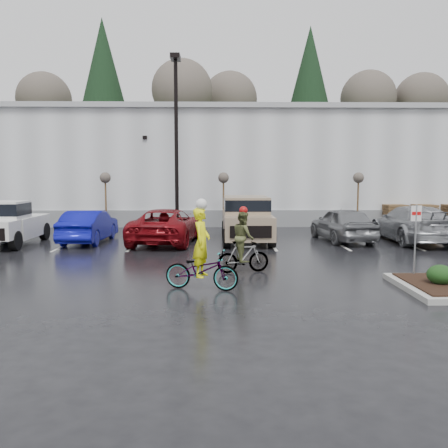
{
  "coord_description": "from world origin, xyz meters",
  "views": [
    {
      "loc": [
        -2.0,
        -13.24,
        3.04
      ],
      "look_at": [
        -1.66,
        3.63,
        1.3
      ],
      "focal_mm": 38.0,
      "sensor_mm": 36.0,
      "label": 1
    }
  ],
  "objects_px": {
    "car_red": "(167,226)",
    "cyclist_olive": "(243,248)",
    "pallet_stack_a": "(395,216)",
    "fire_lane_sign": "(415,232)",
    "car_blue": "(89,226)",
    "car_far_silver": "(412,224)",
    "cyclist_hivis": "(202,262)",
    "sapling_east": "(358,181)",
    "car_grey": "(342,224)",
    "pallet_stack_b": "(424,216)",
    "pickup_white": "(11,222)",
    "suv_tan": "(247,219)",
    "lamppost": "(176,124)",
    "sapling_mid": "(223,181)",
    "sapling_west": "(105,181)"
  },
  "relations": [
    {
      "from": "car_red",
      "to": "cyclist_olive",
      "type": "bearing_deg",
      "value": 121.46
    },
    {
      "from": "pallet_stack_a",
      "to": "fire_lane_sign",
      "type": "xyz_separation_m",
      "value": [
        -4.7,
        -13.8,
        0.73
      ]
    },
    {
      "from": "cyclist_olive",
      "to": "car_blue",
      "type": "bearing_deg",
      "value": 30.37
    },
    {
      "from": "car_far_silver",
      "to": "cyclist_hivis",
      "type": "relative_size",
      "value": 2.35
    },
    {
      "from": "sapling_east",
      "to": "car_red",
      "type": "xyz_separation_m",
      "value": [
        -10.16,
        -4.99,
        -1.96
      ]
    },
    {
      "from": "pallet_stack_a",
      "to": "fire_lane_sign",
      "type": "relative_size",
      "value": 0.61
    },
    {
      "from": "car_grey",
      "to": "cyclist_olive",
      "type": "distance_m",
      "value": 8.69
    },
    {
      "from": "pallet_stack_b",
      "to": "sapling_east",
      "type": "bearing_deg",
      "value": -166.61
    },
    {
      "from": "pickup_white",
      "to": "suv_tan",
      "type": "xyz_separation_m",
      "value": [
        10.44,
        0.6,
        0.05
      ]
    },
    {
      "from": "sapling_east",
      "to": "fire_lane_sign",
      "type": "bearing_deg",
      "value": -99.75
    },
    {
      "from": "lamppost",
      "to": "cyclist_hivis",
      "type": "relative_size",
      "value": 3.79
    },
    {
      "from": "sapling_east",
      "to": "car_red",
      "type": "height_order",
      "value": "sapling_east"
    },
    {
      "from": "car_far_silver",
      "to": "fire_lane_sign",
      "type": "bearing_deg",
      "value": 68.29
    },
    {
      "from": "sapling_east",
      "to": "lamppost",
      "type": "bearing_deg",
      "value": -174.29
    },
    {
      "from": "lamppost",
      "to": "pickup_white",
      "type": "relative_size",
      "value": 1.77
    },
    {
      "from": "pallet_stack_a",
      "to": "car_red",
      "type": "bearing_deg",
      "value": -154.66
    },
    {
      "from": "sapling_mid",
      "to": "pickup_white",
      "type": "height_order",
      "value": "sapling_mid"
    },
    {
      "from": "pallet_stack_b",
      "to": "car_red",
      "type": "distance_m",
      "value": 15.56
    },
    {
      "from": "car_far_silver",
      "to": "cyclist_olive",
      "type": "bearing_deg",
      "value": 40.17
    },
    {
      "from": "pallet_stack_a",
      "to": "car_blue",
      "type": "xyz_separation_m",
      "value": [
        -16.2,
        -5.75,
        0.06
      ]
    },
    {
      "from": "pallet_stack_b",
      "to": "pickup_white",
      "type": "xyz_separation_m",
      "value": [
        -21.17,
        -6.28,
        0.3
      ]
    },
    {
      "from": "sapling_east",
      "to": "cyclist_hivis",
      "type": "distance_m",
      "value": 16.25
    },
    {
      "from": "lamppost",
      "to": "car_far_silver",
      "type": "xyz_separation_m",
      "value": [
        11.03,
        -3.89,
        -4.86
      ]
    },
    {
      "from": "cyclist_hivis",
      "to": "fire_lane_sign",
      "type": "bearing_deg",
      "value": -66.16
    },
    {
      "from": "sapling_mid",
      "to": "car_blue",
      "type": "height_order",
      "value": "sapling_mid"
    },
    {
      "from": "car_blue",
      "to": "sapling_mid",
      "type": "bearing_deg",
      "value": -139.95
    },
    {
      "from": "pickup_white",
      "to": "fire_lane_sign",
      "type": "bearing_deg",
      "value": -26.98
    },
    {
      "from": "car_blue",
      "to": "suv_tan",
      "type": "height_order",
      "value": "suv_tan"
    },
    {
      "from": "lamppost",
      "to": "cyclist_hivis",
      "type": "distance_m",
      "value": 13.83
    },
    {
      "from": "pallet_stack_b",
      "to": "car_far_silver",
      "type": "bearing_deg",
      "value": -118.27
    },
    {
      "from": "lamppost",
      "to": "fire_lane_sign",
      "type": "xyz_separation_m",
      "value": [
        7.8,
        -11.8,
        -4.28
      ]
    },
    {
      "from": "car_grey",
      "to": "sapling_west",
      "type": "bearing_deg",
      "value": -27.94
    },
    {
      "from": "sapling_mid",
      "to": "cyclist_hivis",
      "type": "distance_m",
      "value": 13.98
    },
    {
      "from": "cyclist_hivis",
      "to": "sapling_mid",
      "type": "bearing_deg",
      "value": 11.03
    },
    {
      "from": "car_grey",
      "to": "car_far_silver",
      "type": "xyz_separation_m",
      "value": [
        3.11,
        -0.35,
        0.04
      ]
    },
    {
      "from": "sapling_west",
      "to": "pickup_white",
      "type": "xyz_separation_m",
      "value": [
        -2.97,
        -5.28,
        -1.75
      ]
    },
    {
      "from": "pickup_white",
      "to": "car_red",
      "type": "relative_size",
      "value": 0.93
    },
    {
      "from": "fire_lane_sign",
      "to": "cyclist_olive",
      "type": "xyz_separation_m",
      "value": [
        -4.9,
        1.17,
        -0.63
      ]
    },
    {
      "from": "lamppost",
      "to": "cyclist_olive",
      "type": "xyz_separation_m",
      "value": [
        2.9,
        -10.63,
        -4.91
      ]
    },
    {
      "from": "sapling_west",
      "to": "pallet_stack_a",
      "type": "height_order",
      "value": "sapling_west"
    },
    {
      "from": "suv_tan",
      "to": "car_red",
      "type": "bearing_deg",
      "value": -175.13
    },
    {
      "from": "pallet_stack_a",
      "to": "sapling_west",
      "type": "bearing_deg",
      "value": -176.53
    },
    {
      "from": "sapling_mid",
      "to": "suv_tan",
      "type": "bearing_deg",
      "value": -78.29
    },
    {
      "from": "pallet_stack_a",
      "to": "cyclist_hivis",
      "type": "distance_m",
      "value": 18.35
    },
    {
      "from": "car_grey",
      "to": "sapling_east",
      "type": "bearing_deg",
      "value": -121.62
    },
    {
      "from": "lamppost",
      "to": "fire_lane_sign",
      "type": "height_order",
      "value": "lamppost"
    },
    {
      "from": "pallet_stack_a",
      "to": "cyclist_olive",
      "type": "relative_size",
      "value": 0.65
    },
    {
      "from": "pallet_stack_a",
      "to": "lamppost",
      "type": "bearing_deg",
      "value": -170.91
    },
    {
      "from": "sapling_mid",
      "to": "cyclist_olive",
      "type": "xyz_separation_m",
      "value": [
        0.4,
        -11.63,
        -1.95
      ]
    },
    {
      "from": "fire_lane_sign",
      "to": "car_blue",
      "type": "relative_size",
      "value": 0.49
    }
  ]
}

